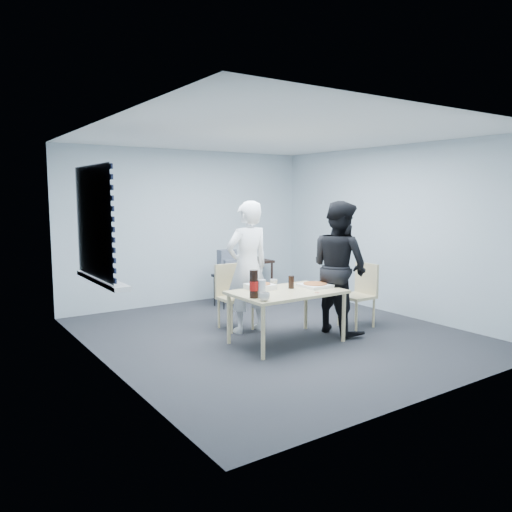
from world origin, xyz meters
TOP-DOWN VIEW (x-y plane):
  - room at (-2.20, 0.40)m, footprint 5.00×5.00m
  - dining_table at (-0.11, -0.39)m, footprint 1.36×0.86m
  - chair_far at (-0.30, 0.60)m, footprint 0.42×0.42m
  - chair_right at (1.26, -0.33)m, footprint 0.42×0.42m
  - person_white at (-0.23, 0.31)m, footprint 0.65×0.42m
  - person_black at (0.78, -0.39)m, footprint 0.47×0.86m
  - side_table at (1.03, 2.28)m, footprint 0.98×0.43m
  - stool at (0.32, 1.78)m, footprint 0.39×0.39m
  - backpack at (0.32, 1.77)m, footprint 0.30×0.22m
  - pizza_box_a at (-0.33, -0.13)m, footprint 0.31×0.31m
  - pizza_box_b at (0.35, -0.40)m, footprint 0.36×0.36m
  - mug_a at (-0.68, -0.72)m, footprint 0.17×0.17m
  - mug_b at (-0.07, -0.06)m, footprint 0.10×0.10m
  - cola_glass at (0.03, -0.30)m, footprint 0.10×0.10m
  - soda_bottle at (-0.69, -0.52)m, footprint 0.10×0.10m
  - plastic_cups at (-0.61, -0.56)m, footprint 0.11×0.11m
  - rubber_band at (0.12, -0.70)m, footprint 0.07×0.07m
  - papers at (0.88, 2.30)m, footprint 0.24×0.31m
  - black_box at (1.25, 2.29)m, footprint 0.15×0.11m

SIDE VIEW (x-z plane):
  - stool at x=0.32m, z-range 0.16..0.70m
  - chair_far at x=-0.30m, z-range 0.07..0.96m
  - chair_right at x=1.26m, z-range 0.07..0.96m
  - side_table at x=1.03m, z-range 0.25..0.90m
  - dining_table at x=-0.11m, z-range 0.27..0.93m
  - papers at x=0.88m, z-range 0.65..0.66m
  - rubber_band at x=0.12m, z-range 0.66..0.67m
  - black_box at x=1.25m, z-range 0.65..0.71m
  - pizza_box_b at x=0.35m, z-range 0.66..0.71m
  - pizza_box_a at x=-0.33m, z-range 0.66..0.74m
  - mug_b at x=-0.07m, z-range 0.66..0.76m
  - mug_a at x=-0.68m, z-range 0.66..0.76m
  - backpack at x=0.32m, z-range 0.53..0.95m
  - cola_glass at x=0.03m, z-range 0.66..0.82m
  - plastic_cups at x=-0.61m, z-range 0.66..0.87m
  - soda_bottle at x=-0.69m, z-range 0.66..0.98m
  - person_white at x=-0.23m, z-range 0.00..1.77m
  - person_black at x=0.78m, z-range 0.00..1.77m
  - room at x=-2.20m, z-range -1.06..3.94m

